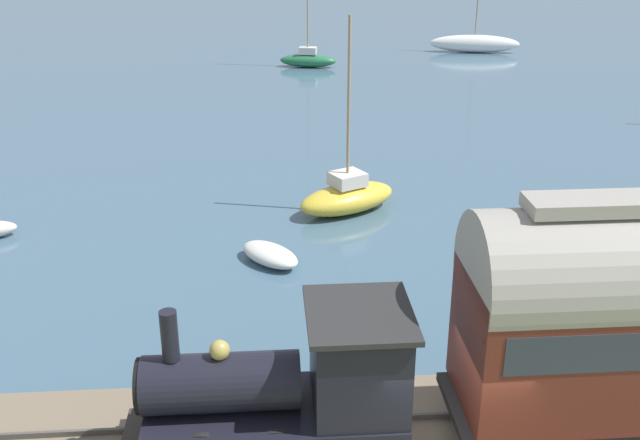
{
  "coord_description": "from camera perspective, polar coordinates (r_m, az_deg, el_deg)",
  "views": [
    {
      "loc": [
        -10.67,
        3.06,
        9.7
      ],
      "look_at": [
        8.28,
        1.64,
        1.74
      ],
      "focal_mm": 42.0,
      "sensor_mm": 36.0,
      "label": 1
    }
  ],
  "objects": [
    {
      "name": "sailboat_yellow",
      "position": [
        25.6,
        2.09,
        1.83
      ],
      "size": [
        3.1,
        3.95,
        6.62
      ],
      "rotation": [
        0.0,
        0.0,
        0.48
      ],
      "color": "gold",
      "rests_on": "harbor_water"
    },
    {
      "name": "sailboat_white",
      "position": [
        56.43,
        11.7,
        13.05
      ],
      "size": [
        2.43,
        6.49,
        7.52
      ],
      "rotation": [
        0.0,
        0.0,
        -0.19
      ],
      "color": "white",
      "rests_on": "harbor_water"
    },
    {
      "name": "sailboat_green",
      "position": [
        50.03,
        -0.93,
        12.21
      ],
      "size": [
        1.92,
        3.85,
        9.01
      ],
      "rotation": [
        0.0,
        0.0,
        -0.22
      ],
      "color": "#236B42",
      "rests_on": "harbor_water"
    },
    {
      "name": "steam_locomotive",
      "position": [
        13.57,
        -1.66,
        -11.75
      ],
      "size": [
        2.11,
        5.22,
        2.94
      ],
      "color": "black",
      "rests_on": "rail_embankment"
    },
    {
      "name": "rowboat_mid_harbor",
      "position": [
        22.04,
        -3.82,
        -2.64
      ],
      "size": [
        2.29,
        2.16,
        0.54
      ],
      "rotation": [
        0.0,
        0.0,
        -0.87
      ],
      "color": "silver",
      "rests_on": "harbor_water"
    },
    {
      "name": "harbor_water",
      "position": [
        54.67,
        -1.04,
        12.5
      ],
      "size": [
        80.0,
        80.0,
        0.01
      ],
      "color": "#426075",
      "rests_on": "ground"
    },
    {
      "name": "rowboat_off_pier",
      "position": [
        22.17,
        15.01,
        -3.47
      ],
      "size": [
        1.93,
        1.97,
        0.4
      ],
      "rotation": [
        0.0,
        0.0,
        -0.76
      ],
      "color": "beige",
      "rests_on": "harbor_water"
    }
  ]
}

